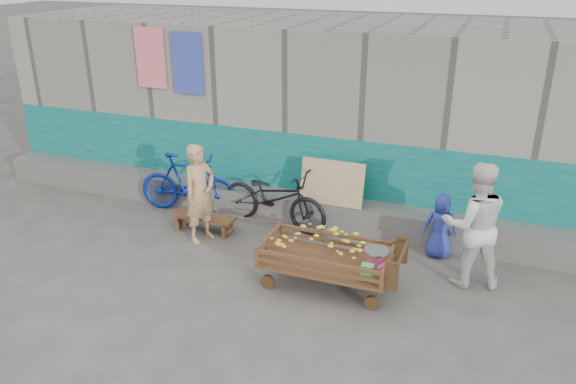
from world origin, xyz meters
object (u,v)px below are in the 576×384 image
at_px(bench, 204,220).
at_px(vendor_man, 200,193).
at_px(banana_cart, 324,250).
at_px(bicycle_blue, 188,183).
at_px(woman, 474,225).
at_px(child, 441,226).
at_px(bicycle_dark, 274,197).

distance_m(bench, vendor_man, 0.64).
relative_size(banana_cart, bicycle_blue, 1.08).
height_order(woman, bicycle_blue, woman).
relative_size(bench, woman, 0.60).
distance_m(child, bicycle_dark, 2.59).
distance_m(child, bicycle_blue, 4.14).
bearing_deg(bicycle_blue, banana_cart, -125.30).
distance_m(woman, bicycle_dark, 3.14).
relative_size(woman, child, 1.77).
xyz_separation_m(child, bicycle_blue, (-4.14, 0.10, 0.03)).
height_order(banana_cart, woman, woman).
distance_m(banana_cart, child, 1.89).
distance_m(woman, bicycle_blue, 4.65).
xyz_separation_m(bicycle_dark, bicycle_blue, (-1.55, 0.00, 0.02)).
bearing_deg(banana_cart, vendor_man, 163.84).
xyz_separation_m(banana_cart, bicycle_blue, (-2.82, 1.44, -0.02)).
bearing_deg(bench, woman, -1.61).
relative_size(banana_cart, vendor_man, 1.20).
xyz_separation_m(banana_cart, bicycle_dark, (-1.27, 1.44, -0.04)).
xyz_separation_m(bench, vendor_man, (0.12, -0.26, 0.57)).
distance_m(bench, bicycle_dark, 1.16).
xyz_separation_m(bench, woman, (4.01, -0.11, 0.66)).
xyz_separation_m(child, bicycle_dark, (-2.59, 0.10, 0.01)).
relative_size(woman, bicycle_blue, 1.00).
relative_size(child, bicycle_blue, 0.57).
bearing_deg(bicycle_dark, bicycle_blue, 99.08).
height_order(bench, bicycle_blue, bicycle_blue).
relative_size(woman, bicycle_dark, 0.91).
bearing_deg(bicycle_dark, child, -83.02).
bearing_deg(bicycle_blue, bicycle_dark, -98.21).
distance_m(banana_cart, vendor_man, 2.22).
bearing_deg(bicycle_blue, woman, -106.71).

